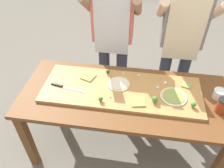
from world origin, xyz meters
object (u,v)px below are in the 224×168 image
broccoli_floret_front_left (155,99)px  cheese_crumble_d (157,88)px  broccoli_floret_back_mid (101,99)px  flour_cup (219,94)px  broccoli_floret_front_right (108,72)px  cheese_crumble_c (110,96)px  cook_right (182,35)px  cheese_crumble_b (139,76)px  sauce_jar (222,106)px  pizza_whole_pesto_green (173,96)px  cheese_crumble_a (124,74)px  cook_left (113,30)px  prep_table (124,102)px  pizza_slice_far_right (88,77)px  chefs_knife (63,87)px  broccoli_floret_back_right (193,105)px  pizza_slice_far_left (186,85)px  cheese_crumble_e (165,83)px  pizza_slice_near_right (138,102)px  pizza_whole_cheese_artichoke (119,84)px

broccoli_floret_front_left → cheese_crumble_d: broccoli_floret_front_left is taller
broccoli_floret_back_mid → flour_cup: (0.96, 0.22, -0.02)m
broccoli_floret_front_right → flour_cup: 0.97m
cheese_crumble_c → cook_right: 0.96m
broccoli_floret_front_left → cheese_crumble_b: size_ratio=3.89×
cheese_crumble_c → sauce_jar: bearing=-0.2°
broccoli_floret_front_left → pizza_whole_pesto_green: bearing=30.1°
cheese_crumble_a → cook_left: (-0.16, 0.41, 0.21)m
prep_table → pizza_slice_far_right: 0.40m
broccoli_floret_front_left → cheese_crumble_d: 0.18m
cheese_crumble_c → flour_cup: size_ratio=0.13×
chefs_knife → cheese_crumble_d: size_ratio=16.78×
broccoli_floret_back_right → broccoli_floret_back_mid: (-0.73, -0.05, -0.00)m
pizza_slice_far_left → broccoli_floret_back_right: (0.02, -0.25, 0.03)m
pizza_whole_pesto_green → prep_table: bearing=-179.4°
cheese_crumble_a → cheese_crumble_e: size_ratio=0.62×
pizza_slice_far_right → pizza_slice_far_left: bearing=1.0°
prep_table → cheese_crumble_a: 0.27m
pizza_whole_pesto_green → cook_right: bearing=83.2°
pizza_whole_pesto_green → broccoli_floret_front_left: size_ratio=3.53×
cheese_crumble_a → prep_table: bearing=-82.3°
pizza_slice_near_right → broccoli_floret_front_left: size_ratio=1.74×
pizza_whole_cheese_artichoke → broccoli_floret_front_left: size_ratio=3.12×
flour_cup → pizza_slice_far_right: bearing=176.7°
broccoli_floret_back_right → flour_cup: size_ratio=0.56×
cheese_crumble_b → cheese_crumble_e: cheese_crumble_e is taller
broccoli_floret_back_right → sauce_jar: bearing=3.6°
cook_right → broccoli_floret_back_mid: bearing=-129.9°
sauce_jar → pizza_slice_far_left: bearing=134.6°
pizza_slice_far_right → chefs_knife: bearing=-138.2°
chefs_knife → prep_table: bearing=1.9°
pizza_slice_far_left → cheese_crumble_c: same height
broccoli_floret_front_left → cheese_crumble_c: (-0.36, 0.01, -0.03)m
broccoli_floret_back_right → cook_right: 0.77m
broccoli_floret_front_right → cook_left: 0.47m
pizza_whole_cheese_artichoke → pizza_slice_far_left: pizza_whole_cheese_artichoke is taller
cheese_crumble_a → sauce_jar: bearing=-21.7°
sauce_jar → cook_right: (-0.28, 0.73, 0.18)m
pizza_slice_far_right → broccoli_floret_front_right: broccoli_floret_front_right is taller
broccoli_floret_front_right → cook_left: size_ratio=0.03×
pizza_slice_far_right → flour_cup: (1.13, -0.07, 0.00)m
pizza_whole_cheese_artichoke → cheese_crumble_d: 0.34m
broccoli_floret_front_right → cheese_crumble_d: size_ratio=2.35×
cheese_crumble_d → flour_cup: 0.51m
pizza_slice_near_right → broccoli_floret_front_right: broccoli_floret_front_right is taller
broccoli_floret_front_right → sauce_jar: (0.94, -0.30, 0.01)m
chefs_knife → pizza_slice_far_right: (0.18, 0.16, 0.00)m
pizza_slice_far_right → cook_left: size_ratio=0.06×
pizza_slice_far_right → cook_left: cook_left is taller
sauce_jar → broccoli_floret_back_mid: bearing=-176.4°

